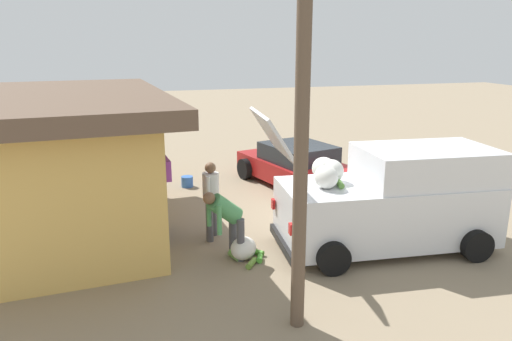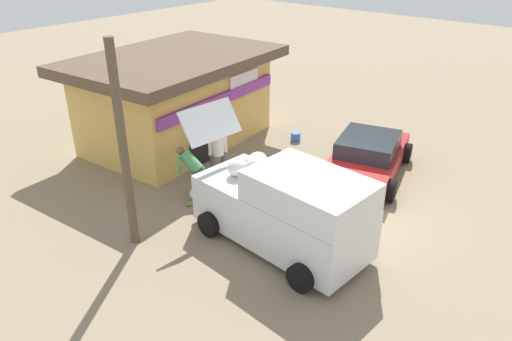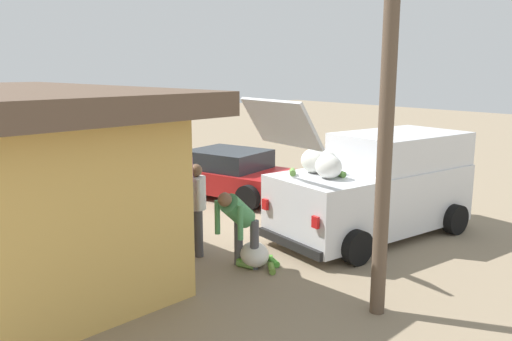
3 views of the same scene
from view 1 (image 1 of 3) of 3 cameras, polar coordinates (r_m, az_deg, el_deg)
ground_plane at (r=12.36m, az=8.58°, el=-4.22°), size 60.00×60.00×0.00m
storefront_bar at (r=11.07m, az=-22.54°, el=0.94°), size 7.09×5.19×3.00m
delivery_van at (r=10.02m, az=15.82°, el=-3.24°), size 2.41×4.82×2.81m
parked_sedan at (r=13.90m, az=4.94°, el=0.52°), size 4.28×2.97×1.20m
vendor_standing at (r=10.07m, az=-5.32°, el=-2.88°), size 0.53×0.45×1.65m
customer_bending at (r=9.10m, az=-3.50°, el=-5.48°), size 0.62×0.79×1.40m
unloaded_banana_pile at (r=9.39m, az=-1.45°, el=-9.24°), size 0.93×0.78×0.41m
paint_bucket at (r=13.94m, az=-8.10°, el=-1.30°), size 0.33×0.33×0.30m
utility_pole at (r=6.56m, az=5.28°, el=0.33°), size 0.20×0.20×4.78m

